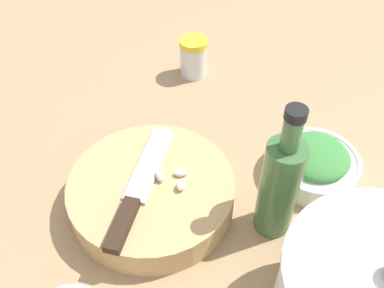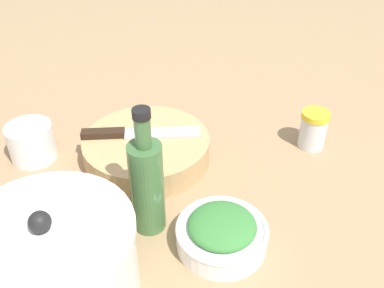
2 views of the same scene
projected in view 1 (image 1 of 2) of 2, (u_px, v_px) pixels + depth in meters
The scene contains 7 objects.
ground_plane at pixel (203, 159), 0.71m from camera, with size 5.00×5.00×0.00m, color #997A56.
cutting_board at pixel (152, 193), 0.63m from camera, with size 0.24×0.24×0.05m.
chef_knife at pixel (137, 191), 0.59m from camera, with size 0.22×0.11×0.01m.
garlic_cloves at pixel (174, 178), 0.61m from camera, with size 0.04×0.05×0.01m.
herb_bowl at pixel (314, 163), 0.67m from camera, with size 0.14×0.14×0.06m.
spice_jar at pixel (193, 57), 0.85m from camera, with size 0.06×0.06×0.08m.
oil_bottle at pixel (279, 185), 0.56m from camera, with size 0.05×0.05×0.22m.
Camera 1 is at (0.47, -0.08, 0.52)m, focal length 40.00 mm.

